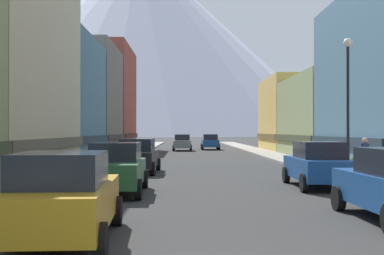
{
  "coord_description": "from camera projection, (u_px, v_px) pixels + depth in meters",
  "views": [
    {
      "loc": [
        -1.4,
        -6.09,
        2.2
      ],
      "look_at": [
        -0.7,
        38.19,
        2.47
      ],
      "focal_mm": 46.91,
      "sensor_mm": 36.0,
      "label": 1
    }
  ],
  "objects": [
    {
      "name": "sidewalk_left",
      "position": [
        125.0,
        157.0,
        41.0
      ],
      "size": [
        2.5,
        100.0,
        0.15
      ],
      "primitive_type": "cube",
      "color": "gray",
      "rests_on": "ground"
    },
    {
      "name": "sidewalk_right",
      "position": [
        277.0,
        156.0,
        41.2
      ],
      "size": [
        2.5,
        100.0,
        0.15
      ],
      "primitive_type": "cube",
      "color": "gray",
      "rests_on": "ground"
    },
    {
      "name": "storefront_left_2",
      "position": [
        47.0,
        103.0,
        34.26
      ],
      "size": [
        6.9,
        9.59,
        8.55
      ],
      "color": "slate",
      "rests_on": "ground"
    },
    {
      "name": "mountain_backdrop",
      "position": [
        139.0,
        41.0,
        265.96
      ],
      "size": [
        209.76,
        209.76,
        99.62
      ],
      "primitive_type": "cone",
      "color": "silver",
      "rests_on": "ground"
    },
    {
      "name": "storefront_right_3",
      "position": [
        333.0,
        118.0,
        41.32
      ],
      "size": [
        7.09,
        13.4,
        6.68
      ],
      "color": "#8C9966",
      "rests_on": "ground"
    },
    {
      "name": "storefront_left_4",
      "position": [
        104.0,
        100.0,
        57.31
      ],
      "size": [
        6.43,
        13.36,
        11.7
      ],
      "color": "brown",
      "rests_on": "ground"
    },
    {
      "name": "streetlamp_right",
      "position": [
        348.0,
        87.0,
        20.63
      ],
      "size": [
        0.36,
        0.36,
        5.86
      ],
      "color": "black",
      "rests_on": "sidewalk_right"
    },
    {
      "name": "car_driving_1",
      "position": [
        210.0,
        142.0,
        57.64
      ],
      "size": [
        2.06,
        4.4,
        1.78
      ],
      "color": "#19478C",
      "rests_on": "ground"
    },
    {
      "name": "storefront_right_4",
      "position": [
        310.0,
        116.0,
        54.2
      ],
      "size": [
        9.74,
        11.75,
        7.86
      ],
      "color": "#D8B259",
      "rests_on": "ground"
    },
    {
      "name": "potted_plant_0",
      "position": [
        355.0,
        164.0,
        24.58
      ],
      "size": [
        0.47,
        0.47,
        0.79
      ],
      "color": "brown",
      "rests_on": "sidewalk_right"
    },
    {
      "name": "storefront_left_3",
      "position": [
        68.0,
        102.0,
        44.73
      ],
      "size": [
        8.86,
        10.61,
        9.79
      ],
      "color": "#66605B",
      "rests_on": "ground"
    },
    {
      "name": "pedestrian_1",
      "position": [
        365.0,
        160.0,
        21.18
      ],
      "size": [
        0.36,
        0.36,
        1.76
      ],
      "color": "navy",
      "rests_on": "sidewalk_right"
    },
    {
      "name": "car_right_1",
      "position": [
        318.0,
        164.0,
        19.39
      ],
      "size": [
        2.09,
        4.41,
        1.78
      ],
      "color": "#19478C",
      "rests_on": "ground"
    },
    {
      "name": "car_left_2",
      "position": [
        138.0,
        156.0,
        26.0
      ],
      "size": [
        2.18,
        4.46,
        1.78
      ],
      "color": "black",
      "rests_on": "ground"
    },
    {
      "name": "car_left_0",
      "position": [
        63.0,
        197.0,
        9.86
      ],
      "size": [
        2.26,
        4.49,
        1.78
      ],
      "color": "#B28419",
      "rests_on": "ground"
    },
    {
      "name": "car_left_1",
      "position": [
        116.0,
        168.0,
        17.51
      ],
      "size": [
        2.12,
        4.43,
        1.78
      ],
      "color": "#265933",
      "rests_on": "ground"
    },
    {
      "name": "car_driving_0",
      "position": [
        182.0,
        142.0,
        54.78
      ],
      "size": [
        2.06,
        4.4,
        1.78
      ],
      "color": "slate",
      "rests_on": "ground"
    }
  ]
}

